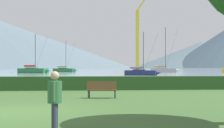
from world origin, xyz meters
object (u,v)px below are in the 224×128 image
Objects in this scene: park_bench_near_path at (102,89)px; sailboat_slip_2 at (164,70)px; sailboat_slip_7 at (141,72)px; sailboat_slip_8 at (65,70)px; person_standing_walker at (55,98)px; dock_crane at (138,44)px; sailboat_slip_0 at (33,70)px.

sailboat_slip_2 is at bearing 79.86° from park_bench_near_path.
sailboat_slip_7 is 5.16× the size of park_bench_near_path.
sailboat_slip_8 is 91.30m from person_standing_walker.
dock_crane is (-8.97, -8.11, 6.95)m from sailboat_slip_2.
sailboat_slip_0 is at bearing 101.87° from person_standing_walker.
sailboat_slip_2 is 0.57× the size of dock_crane.
sailboat_slip_0 is at bearing -89.67° from sailboat_slip_8.
sailboat_slip_2 reaches higher than sailboat_slip_0.
sailboat_slip_2 is (36.52, 6.81, -0.00)m from sailboat_slip_0.
sailboat_slip_8 reaches higher than sailboat_slip_7.
sailboat_slip_0 reaches higher than park_bench_near_path.
sailboat_slip_0 is 28.44m from dock_crane.
sailboat_slip_2 reaches higher than sailboat_slip_7.
park_bench_near_path is (15.02, -64.98, -0.21)m from sailboat_slip_0.
sailboat_slip_7 is at bearing -42.86° from sailboat_slip_8.
sailboat_slip_0 is 33.19m from sailboat_slip_7.
sailboat_slip_8 is (-17.92, 38.96, 0.08)m from sailboat_slip_7.
person_standing_walker is at bearing -93.97° from sailboat_slip_2.
person_standing_walker is (-23.12, -81.02, 0.24)m from sailboat_slip_2.
sailboat_slip_7 is 5.22× the size of person_standing_walker.
sailboat_slip_7 reaches higher than person_standing_walker.
sailboat_slip_8 is (6.85, 16.86, -0.07)m from sailboat_slip_0.
park_bench_near_path is at bearing -61.87° from sailboat_slip_8.
sailboat_slip_7 is at bearing -19.56° from sailboat_slip_0.
sailboat_slip_2 is 31.21m from sailboat_slip_7.
sailboat_slip_0 is at bearing 109.55° from park_bench_near_path.
person_standing_walker is (6.56, -91.06, 0.31)m from sailboat_slip_8.
person_standing_walker reaches higher than park_bench_near_path.
park_bench_near_path is (-21.51, -71.79, -0.21)m from sailboat_slip_2.
sailboat_slip_0 is 37.15m from sailboat_slip_2.
sailboat_slip_2 is at bearing 3.73° from sailboat_slip_8.
person_standing_walker is (-1.61, -9.22, 0.44)m from park_bench_near_path.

